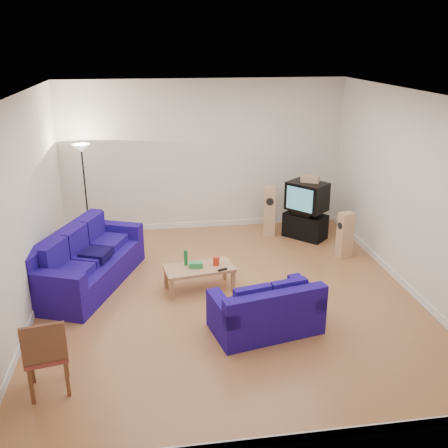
{
  "coord_description": "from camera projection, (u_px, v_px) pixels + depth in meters",
  "views": [
    {
      "loc": [
        -1.14,
        -7.15,
        3.92
      ],
      "look_at": [
        0.0,
        0.4,
        1.1
      ],
      "focal_mm": 40.0,
      "sensor_mm": 36.0,
      "label": 1
    }
  ],
  "objects": [
    {
      "name": "room",
      "position": [
        228.0,
        206.0,
        7.62
      ],
      "size": [
        6.01,
        6.51,
        3.21
      ],
      "color": "brown",
      "rests_on": "ground"
    },
    {
      "name": "sofa_three_seat",
      "position": [
        85.0,
        265.0,
        8.43
      ],
      "size": [
        1.86,
        2.63,
        0.93
      ],
      "rotation": [
        0.0,
        0.0,
        -1.95
      ],
      "color": "#12006B",
      "rests_on": "ground"
    },
    {
      "name": "sofa_loveseat",
      "position": [
        267.0,
        313.0,
        7.06
      ],
      "size": [
        1.64,
        1.14,
        0.75
      ],
      "rotation": [
        0.0,
        0.0,
        0.21
      ],
      "color": "#12006B",
      "rests_on": "ground"
    },
    {
      "name": "coffee_table",
      "position": [
        199.0,
        270.0,
        8.23
      ],
      "size": [
        1.2,
        0.73,
        0.41
      ],
      "rotation": [
        0.0,
        0.0,
        0.16
      ],
      "color": "tan",
      "rests_on": "ground"
    },
    {
      "name": "bottle",
      "position": [
        186.0,
        258.0,
        8.24
      ],
      "size": [
        0.09,
        0.09,
        0.27
      ],
      "primitive_type": "cylinder",
      "rotation": [
        0.0,
        0.0,
        0.52
      ],
      "color": "#197233",
      "rests_on": "coffee_table"
    },
    {
      "name": "tissue_box",
      "position": [
        196.0,
        265.0,
        8.18
      ],
      "size": [
        0.24,
        0.15,
        0.09
      ],
      "primitive_type": "cube",
      "rotation": [
        0.0,
        0.0,
        -0.12
      ],
      "color": "green",
      "rests_on": "coffee_table"
    },
    {
      "name": "red_canister",
      "position": [
        216.0,
        261.0,
        8.26
      ],
      "size": [
        0.11,
        0.11,
        0.15
      ],
      "primitive_type": "cylinder",
      "rotation": [
        0.0,
        0.0,
        -0.0
      ],
      "color": "red",
      "rests_on": "coffee_table"
    },
    {
      "name": "remote",
      "position": [
        222.0,
        270.0,
        8.09
      ],
      "size": [
        0.17,
        0.11,
        0.02
      ],
      "primitive_type": "cube",
      "rotation": [
        0.0,
        0.0,
        0.38
      ],
      "color": "black",
      "rests_on": "coffee_table"
    },
    {
      "name": "tv_stand",
      "position": [
        305.0,
        226.0,
        10.47
      ],
      "size": [
        0.93,
        0.94,
        0.52
      ],
      "primitive_type": "cube",
      "rotation": [
        0.0,
        0.0,
        -0.8
      ],
      "color": "black",
      "rests_on": "ground"
    },
    {
      "name": "av_receiver",
      "position": [
        304.0,
        211.0,
        10.37
      ],
      "size": [
        0.61,
        0.61,
        0.11
      ],
      "primitive_type": "cube",
      "rotation": [
        0.0,
        0.0,
        -0.82
      ],
      "color": "black",
      "rests_on": "tv_stand"
    },
    {
      "name": "television",
      "position": [
        307.0,
        196.0,
        10.19
      ],
      "size": [
        0.91,
        0.93,
        0.58
      ],
      "rotation": [
        0.0,
        0.0,
        -0.87
      ],
      "color": "black",
      "rests_on": "av_receiver"
    },
    {
      "name": "centre_speaker",
      "position": [
        310.0,
        179.0,
        10.09
      ],
      "size": [
        0.39,
        0.31,
        0.13
      ],
      "primitive_type": "cube",
      "rotation": [
        0.0,
        0.0,
        -0.54
      ],
      "color": "tan",
      "rests_on": "television"
    },
    {
      "name": "speaker_left",
      "position": [
        270.0,
        211.0,
        10.53
      ],
      "size": [
        0.33,
        0.38,
        1.07
      ],
      "rotation": [
        0.0,
        0.0,
        -0.29
      ],
      "color": "tan",
      "rests_on": "ground"
    },
    {
      "name": "speaker_right",
      "position": [
        345.0,
        235.0,
        9.47
      ],
      "size": [
        0.31,
        0.27,
        0.88
      ],
      "rotation": [
        0.0,
        0.0,
        -1.31
      ],
      "color": "tan",
      "rests_on": "ground"
    },
    {
      "name": "floor_lamp",
      "position": [
        83.0,
        162.0,
        9.73
      ],
      "size": [
        0.35,
        0.35,
        2.04
      ],
      "color": "black",
      "rests_on": "ground"
    },
    {
      "name": "dining_chair",
      "position": [
        46.0,
        353.0,
        5.71
      ],
      "size": [
        0.56,
        0.56,
        1.0
      ],
      "rotation": [
        0.0,
        0.0,
        0.18
      ],
      "color": "brown",
      "rests_on": "ground"
    }
  ]
}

